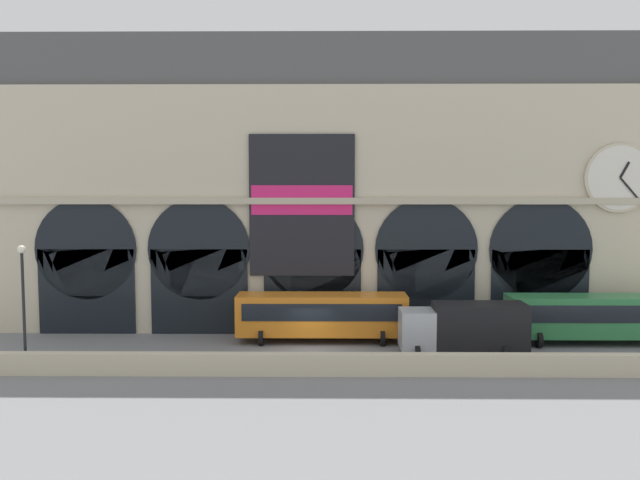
% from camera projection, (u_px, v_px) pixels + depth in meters
% --- Properties ---
extents(ground_plane, '(200.00, 200.00, 0.00)m').
position_uv_depth(ground_plane, '(311.00, 352.00, 40.04)').
color(ground_plane, slate).
extents(quay_parapet_wall, '(90.00, 0.70, 1.19)m').
position_uv_depth(quay_parapet_wall, '(308.00, 364.00, 35.08)').
color(quay_parapet_wall, beige).
rests_on(quay_parapet_wall, ground).
extents(station_building, '(47.84, 5.14, 20.46)m').
position_uv_depth(station_building, '(313.00, 188.00, 46.57)').
color(station_building, beige).
rests_on(station_building, ground).
extents(bus_center, '(11.00, 3.25, 3.10)m').
position_uv_depth(bus_center, '(322.00, 315.00, 42.62)').
color(bus_center, orange).
rests_on(bus_center, ground).
extents(box_truck_mideast, '(7.50, 2.91, 3.12)m').
position_uv_depth(box_truck_mideast, '(465.00, 327.00, 39.26)').
color(box_truck_mideast, '#ADB2B7').
rests_on(box_truck_mideast, ground).
extents(bus_east, '(11.00, 3.25, 3.10)m').
position_uv_depth(bus_east, '(594.00, 316.00, 42.06)').
color(bus_east, '#2D7A42').
rests_on(bus_east, ground).
extents(street_lamp_quayside, '(0.44, 0.44, 6.90)m').
position_uv_depth(street_lamp_quayside, '(23.00, 291.00, 35.73)').
color(street_lamp_quayside, black).
rests_on(street_lamp_quayside, ground).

